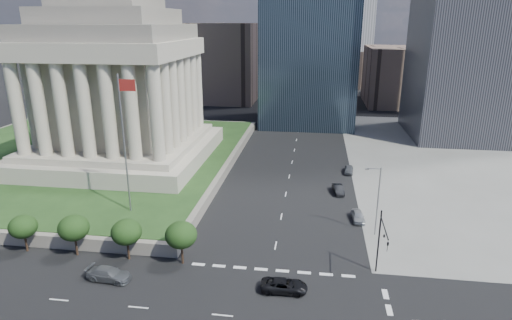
% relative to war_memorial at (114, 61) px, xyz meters
% --- Properties ---
extents(ground, '(500.00, 500.00, 0.00)m').
position_rel_war_memorial_xyz_m(ground, '(34.00, 52.00, -21.40)').
color(ground, black).
rests_on(ground, ground).
extents(plaza_terrace, '(66.00, 70.00, 1.80)m').
position_rel_war_memorial_xyz_m(plaza_terrace, '(-11.00, 2.00, -20.50)').
color(plaza_terrace, '#605D52').
rests_on(plaza_terrace, ground).
extents(plaza_lawn, '(64.00, 68.00, 0.10)m').
position_rel_war_memorial_xyz_m(plaza_lawn, '(-11.00, 2.00, -19.55)').
color(plaza_lawn, '#1E3917').
rests_on(plaza_lawn, plaza_terrace).
extents(war_memorial, '(34.00, 34.00, 39.00)m').
position_rel_war_memorial_xyz_m(war_memorial, '(0.00, 0.00, 0.00)').
color(war_memorial, '#ACA290').
rests_on(war_memorial, plaza_lawn).
extents(flagpole, '(2.52, 0.24, 20.00)m').
position_rel_war_memorial_xyz_m(flagpole, '(12.17, -24.00, -8.29)').
color(flagpole, slate).
rests_on(flagpole, plaza_lawn).
extents(midrise_glass, '(26.00, 26.00, 60.00)m').
position_rel_war_memorial_xyz_m(midrise_glass, '(36.00, 47.00, 8.60)').
color(midrise_glass, black).
rests_on(midrise_glass, ground).
extents(building_filler_ne, '(20.00, 30.00, 20.00)m').
position_rel_war_memorial_xyz_m(building_filler_ne, '(66.00, 82.00, -11.40)').
color(building_filler_ne, brown).
rests_on(building_filler_ne, ground).
extents(building_filler_nw, '(24.00, 30.00, 28.00)m').
position_rel_war_memorial_xyz_m(building_filler_nw, '(4.00, 82.00, -7.40)').
color(building_filler_nw, brown).
rests_on(building_filler_nw, ground).
extents(traffic_signal_ne, '(0.30, 5.74, 8.00)m').
position_rel_war_memorial_xyz_m(traffic_signal_ne, '(46.50, -34.30, -16.15)').
color(traffic_signal_ne, black).
rests_on(traffic_signal_ne, ground).
extents(street_lamp_north, '(2.13, 0.22, 10.00)m').
position_rel_war_memorial_xyz_m(street_lamp_north, '(47.33, -23.00, -15.74)').
color(street_lamp_north, slate).
rests_on(street_lamp_north, ground).
extents(pickup_truck, '(5.26, 2.55, 1.44)m').
position_rel_war_memorial_xyz_m(pickup_truck, '(35.91, -38.00, -20.68)').
color(pickup_truck, black).
rests_on(pickup_truck, ground).
extents(suv_grey, '(2.60, 5.44, 1.53)m').
position_rel_war_memorial_xyz_m(suv_grey, '(15.66, -38.67, -20.64)').
color(suv_grey, '#505357').
rests_on(suv_grey, ground).
extents(parked_sedan_near, '(4.42, 2.05, 1.47)m').
position_rel_war_memorial_xyz_m(parked_sedan_near, '(45.50, -18.72, -20.67)').
color(parked_sedan_near, gray).
rests_on(parked_sedan_near, ground).
extents(parked_sedan_mid, '(4.50, 2.17, 1.42)m').
position_rel_war_memorial_xyz_m(parked_sedan_mid, '(43.00, -8.22, -20.69)').
color(parked_sedan_mid, black).
rests_on(parked_sedan_mid, ground).
extents(parked_sedan_far, '(2.05, 4.30, 1.42)m').
position_rel_war_memorial_xyz_m(parked_sedan_far, '(45.50, 2.74, -20.69)').
color(parked_sedan_far, '#5A5E62').
rests_on(parked_sedan_far, ground).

